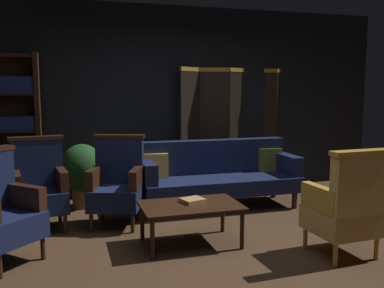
{
  "coord_description": "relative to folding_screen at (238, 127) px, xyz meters",
  "views": [
    {
      "loc": [
        -1.38,
        -3.8,
        1.57
      ],
      "look_at": [
        0.0,
        0.8,
        0.95
      ],
      "focal_mm": 39.54,
      "sensor_mm": 36.0,
      "label": 1
    }
  ],
  "objects": [
    {
      "name": "ground_plane",
      "position": [
        -1.24,
        -2.38,
        -0.99
      ],
      "size": [
        10.0,
        10.0,
        0.0
      ],
      "primitive_type": "plane",
      "color": "#3D2819"
    },
    {
      "name": "armchair_wing_right",
      "position": [
        -2.08,
        -1.33,
        -0.5
      ],
      "size": [
        0.74,
        0.73,
        1.04
      ],
      "color": "black",
      "rests_on": "ground_plane"
    },
    {
      "name": "folding_screen",
      "position": [
        0.0,
        0.0,
        0.0
      ],
      "size": [
        2.07,
        0.49,
        1.9
      ],
      "color": "black",
      "rests_on": "ground_plane"
    },
    {
      "name": "armchair_gilt_accent",
      "position": [
        -0.14,
        -2.92,
        -0.5
      ],
      "size": [
        0.61,
        0.6,
        1.04
      ],
      "color": "#B78E33",
      "rests_on": "ground_plane"
    },
    {
      "name": "velvet_couch",
      "position": [
        -0.69,
        -0.93,
        -0.53
      ],
      "size": [
        2.12,
        0.78,
        0.88
      ],
      "color": "black",
      "rests_on": "ground_plane"
    },
    {
      "name": "bookshelf",
      "position": [
        -3.39,
        -0.19,
        0.09
      ],
      "size": [
        0.9,
        0.32,
        2.05
      ],
      "color": "black",
      "rests_on": "ground_plane"
    },
    {
      "name": "armchair_wing_left",
      "position": [
        -2.94,
        -1.24,
        -0.5
      ],
      "size": [
        0.65,
        0.65,
        1.04
      ],
      "color": "black",
      "rests_on": "ground_plane"
    },
    {
      "name": "book_tan_leather",
      "position": [
        -1.4,
        -2.13,
        -0.55
      ],
      "size": [
        0.27,
        0.25,
        0.04
      ],
      "primitive_type": "cube",
      "rotation": [
        0.0,
        0.0,
        0.29
      ],
      "color": "#9E7A47",
      "rests_on": "coffee_table"
    },
    {
      "name": "coffee_table",
      "position": [
        -1.44,
        -2.2,
        -0.61
      ],
      "size": [
        1.0,
        0.64,
        0.42
      ],
      "color": "black",
      "rests_on": "ground_plane"
    },
    {
      "name": "potted_plant",
      "position": [
        -2.44,
        -0.47,
        -0.49
      ],
      "size": [
        0.56,
        0.56,
        0.86
      ],
      "color": "brown",
      "rests_on": "ground_plane"
    },
    {
      "name": "back_wall",
      "position": [
        -1.24,
        0.07,
        0.41
      ],
      "size": [
        7.2,
        0.1,
        2.8
      ],
      "primitive_type": "cube",
      "color": "black",
      "rests_on": "ground_plane"
    }
  ]
}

